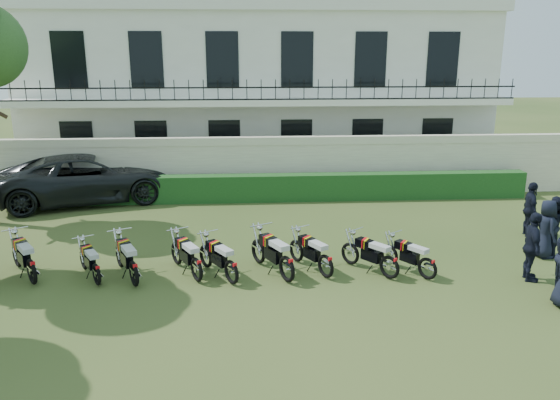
{
  "coord_description": "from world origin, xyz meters",
  "views": [
    {
      "loc": [
        -0.66,
        -12.6,
        5.55
      ],
      "look_at": [
        0.34,
        2.77,
        1.26
      ],
      "focal_mm": 35.0,
      "sensor_mm": 36.0,
      "label": 1
    }
  ],
  "objects_px": {
    "suv": "(89,178)",
    "officer_2": "(532,247)",
    "motorcycle_5": "(231,266)",
    "motorcycle_8": "(390,262)",
    "motorcycle_6": "(287,263)",
    "officer_5": "(530,209)",
    "motorcycle_3": "(134,267)",
    "officer_4": "(554,226)",
    "motorcycle_4": "(197,264)",
    "motorcycle_1": "(31,265)",
    "motorcycle_9": "(428,263)",
    "officer_3": "(546,229)",
    "motorcycle_7": "(326,261)",
    "motorcycle_2": "(96,269)"
  },
  "relations": [
    {
      "from": "motorcycle_5",
      "to": "officer_2",
      "type": "relative_size",
      "value": 0.95
    },
    {
      "from": "suv",
      "to": "officer_2",
      "type": "bearing_deg",
      "value": -139.64
    },
    {
      "from": "motorcycle_7",
      "to": "motorcycle_8",
      "type": "relative_size",
      "value": 1.12
    },
    {
      "from": "officer_2",
      "to": "motorcycle_8",
      "type": "bearing_deg",
      "value": 99.48
    },
    {
      "from": "officer_4",
      "to": "motorcycle_8",
      "type": "bearing_deg",
      "value": 92.62
    },
    {
      "from": "motorcycle_2",
      "to": "motorcycle_6",
      "type": "distance_m",
      "value": 4.59
    },
    {
      "from": "motorcycle_1",
      "to": "motorcycle_4",
      "type": "bearing_deg",
      "value": -36.15
    },
    {
      "from": "motorcycle_3",
      "to": "motorcycle_8",
      "type": "bearing_deg",
      "value": -25.31
    },
    {
      "from": "motorcycle_1",
      "to": "motorcycle_2",
      "type": "xyz_separation_m",
      "value": [
        1.57,
        -0.15,
        -0.08
      ]
    },
    {
      "from": "motorcycle_1",
      "to": "motorcycle_8",
      "type": "distance_m",
      "value": 8.72
    },
    {
      "from": "motorcycle_7",
      "to": "motorcycle_9",
      "type": "height_order",
      "value": "motorcycle_7"
    },
    {
      "from": "motorcycle_8",
      "to": "officer_2",
      "type": "height_order",
      "value": "officer_2"
    },
    {
      "from": "motorcycle_9",
      "to": "officer_4",
      "type": "xyz_separation_m",
      "value": [
        4.01,
        1.5,
        0.4
      ]
    },
    {
      "from": "officer_5",
      "to": "motorcycle_4",
      "type": "bearing_deg",
      "value": 117.69
    },
    {
      "from": "motorcycle_9",
      "to": "officer_2",
      "type": "distance_m",
      "value": 2.56
    },
    {
      "from": "motorcycle_4",
      "to": "officer_5",
      "type": "xyz_separation_m",
      "value": [
        9.84,
        2.83,
        0.36
      ]
    },
    {
      "from": "motorcycle_9",
      "to": "officer_4",
      "type": "relative_size",
      "value": 0.88
    },
    {
      "from": "suv",
      "to": "officer_2",
      "type": "relative_size",
      "value": 3.67
    },
    {
      "from": "motorcycle_4",
      "to": "motorcycle_8",
      "type": "bearing_deg",
      "value": -30.03
    },
    {
      "from": "motorcycle_3",
      "to": "officer_3",
      "type": "bearing_deg",
      "value": -19.05
    },
    {
      "from": "motorcycle_9",
      "to": "officer_3",
      "type": "relative_size",
      "value": 0.91
    },
    {
      "from": "motorcycle_2",
      "to": "motorcycle_6",
      "type": "xyz_separation_m",
      "value": [
        4.59,
        -0.12,
        0.09
      ]
    },
    {
      "from": "suv",
      "to": "officer_3",
      "type": "bearing_deg",
      "value": -132.6
    },
    {
      "from": "motorcycle_6",
      "to": "officer_5",
      "type": "relative_size",
      "value": 1.12
    },
    {
      "from": "motorcycle_7",
      "to": "suv",
      "type": "relative_size",
      "value": 0.26
    },
    {
      "from": "motorcycle_9",
      "to": "motorcycle_4",
      "type": "bearing_deg",
      "value": 141.56
    },
    {
      "from": "motorcycle_6",
      "to": "officer_5",
      "type": "bearing_deg",
      "value": -6.23
    },
    {
      "from": "officer_5",
      "to": "motorcycle_9",
      "type": "bearing_deg",
      "value": 138.06
    },
    {
      "from": "motorcycle_7",
      "to": "officer_5",
      "type": "distance_m",
      "value": 7.23
    },
    {
      "from": "motorcycle_2",
      "to": "motorcycle_1",
      "type": "bearing_deg",
      "value": 144.76
    },
    {
      "from": "motorcycle_5",
      "to": "motorcycle_6",
      "type": "xyz_separation_m",
      "value": [
        1.35,
        0.04,
        0.05
      ]
    },
    {
      "from": "motorcycle_5",
      "to": "motorcycle_8",
      "type": "relative_size",
      "value": 1.1
    },
    {
      "from": "motorcycle_3",
      "to": "suv",
      "type": "relative_size",
      "value": 0.29
    },
    {
      "from": "officer_3",
      "to": "officer_4",
      "type": "xyz_separation_m",
      "value": [
        0.32,
        0.17,
        0.03
      ]
    },
    {
      "from": "motorcycle_9",
      "to": "motorcycle_5",
      "type": "bearing_deg",
      "value": 143.63
    },
    {
      "from": "motorcycle_5",
      "to": "motorcycle_8",
      "type": "height_order",
      "value": "motorcycle_5"
    },
    {
      "from": "motorcycle_5",
      "to": "officer_5",
      "type": "height_order",
      "value": "officer_5"
    },
    {
      "from": "motorcycle_3",
      "to": "officer_4",
      "type": "xyz_separation_m",
      "value": [
        11.17,
        1.45,
        0.33
      ]
    },
    {
      "from": "motorcycle_9",
      "to": "motorcycle_2",
      "type": "bearing_deg",
      "value": 142.69
    },
    {
      "from": "motorcycle_4",
      "to": "officer_5",
      "type": "height_order",
      "value": "officer_5"
    },
    {
      "from": "motorcycle_3",
      "to": "motorcycle_1",
      "type": "bearing_deg",
      "value": 148.05
    },
    {
      "from": "motorcycle_3",
      "to": "motorcycle_4",
      "type": "bearing_deg",
      "value": -18.71
    },
    {
      "from": "motorcycle_2",
      "to": "officer_3",
      "type": "xyz_separation_m",
      "value": [
        11.76,
        1.15,
        0.38
      ]
    },
    {
      "from": "motorcycle_5",
      "to": "motorcycle_6",
      "type": "bearing_deg",
      "value": -30.7
    },
    {
      "from": "motorcycle_5",
      "to": "motorcycle_9",
      "type": "distance_m",
      "value": 4.83
    },
    {
      "from": "motorcycle_2",
      "to": "motorcycle_3",
      "type": "relative_size",
      "value": 0.83
    },
    {
      "from": "suv",
      "to": "motorcycle_4",
      "type": "bearing_deg",
      "value": -166.47
    },
    {
      "from": "motorcycle_1",
      "to": "suv",
      "type": "distance_m",
      "value": 7.64
    },
    {
      "from": "motorcycle_6",
      "to": "officer_4",
      "type": "height_order",
      "value": "officer_4"
    },
    {
      "from": "motorcycle_6",
      "to": "motorcycle_8",
      "type": "distance_m",
      "value": 2.55
    }
  ]
}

